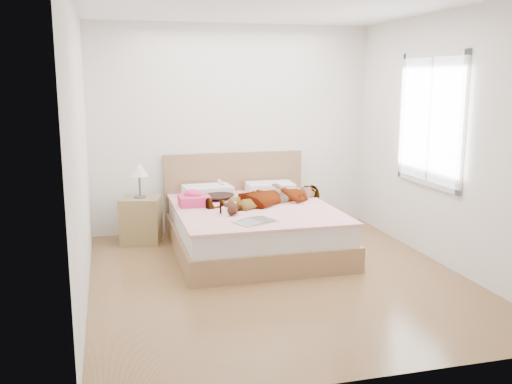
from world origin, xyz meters
TOP-DOWN VIEW (x-y plane):
  - ground at (0.00, 0.00)m, footprint 4.00×4.00m
  - woman at (0.23, 1.11)m, footprint 1.64×1.11m
  - hair at (-0.34, 1.56)m, footprint 0.57×0.66m
  - phone at (-0.27, 1.51)m, footprint 0.08×0.11m
  - room_shell at (1.77, 0.30)m, footprint 4.00×4.00m
  - bed at (0.00, 1.04)m, footprint 1.80×2.08m
  - towel at (-0.64, 1.19)m, footprint 0.35×0.30m
  - magazine at (-0.15, 0.27)m, footprint 0.49×0.42m
  - coffee_mug at (-0.39, 0.61)m, footprint 0.12×0.09m
  - plush_toy at (-0.33, 0.65)m, footprint 0.20×0.26m
  - nightstand at (-1.22, 1.60)m, footprint 0.53×0.49m

SIDE VIEW (x-z plane):
  - ground at x=0.00m, z-range 0.00..0.00m
  - bed at x=0.00m, z-range -0.22..0.78m
  - nightstand at x=-1.22m, z-range -0.16..0.80m
  - magazine at x=-0.15m, z-range 0.51..0.53m
  - hair at x=-0.34m, z-range 0.51..0.60m
  - coffee_mug at x=-0.39m, z-range 0.51..0.61m
  - plush_toy at x=-0.33m, z-range 0.51..0.65m
  - towel at x=-0.64m, z-range 0.49..0.68m
  - woman at x=0.23m, z-range 0.51..0.72m
  - phone at x=-0.27m, z-range 0.68..0.73m
  - room_shell at x=1.77m, z-range -0.50..3.50m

